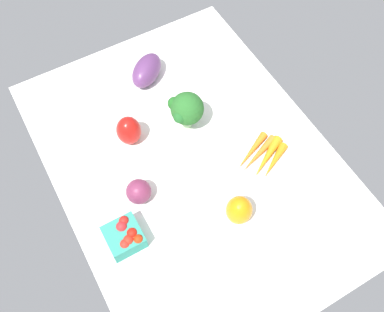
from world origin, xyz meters
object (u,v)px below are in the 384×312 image
Objects in this scene: eggplant at (147,70)px; bell_pepper_red at (129,130)px; carrot_bunch at (263,156)px; berry_basket at (125,236)px; red_onion_center at (139,192)px; bell_pepper_orange at (239,210)px; broccoli_head at (186,109)px.

bell_pepper_red is at bearing -166.07° from eggplant.
eggplant is at bearing -160.25° from carrot_bunch.
bell_pepper_red is 0.58× the size of carrot_bunch.
carrot_bunch is at bearing -107.39° from eggplant.
eggplant is at bearing 147.46° from berry_basket.
red_onion_center reaches higher than berry_basket.
eggplant is at bearing 179.36° from bell_pepper_orange.
berry_basket is (27.63, -14.48, -1.87)cm from bell_pepper_red.
berry_basket is 0.97× the size of bell_pepper_orange.
bell_pepper_orange reaches higher than red_onion_center.
broccoli_head reaches higher than eggplant.
berry_basket is at bearing -86.37° from carrot_bunch.
broccoli_head reaches higher than bell_pepper_orange.
eggplant is 1.03× the size of broccoli_head.
carrot_bunch is (-2.85, 44.96, -1.70)cm from berry_basket.
carrot_bunch is (21.43, 13.56, -6.78)cm from broccoli_head.
eggplant is at bearing -174.85° from broccoli_head.
bell_pepper_orange reaches higher than eggplant.
red_onion_center is 27.62cm from broccoli_head.
berry_basket is 30.18cm from bell_pepper_orange.
broccoli_head is at bearing 175.53° from bell_pepper_orange.
red_onion_center is (18.18, -5.92, -1.45)cm from bell_pepper_red.
bell_pepper_red reaches higher than berry_basket.
bell_pepper_red is at bearing -158.55° from bell_pepper_orange.
bell_pepper_orange is 0.71× the size of broccoli_head.
eggplant reaches higher than carrot_bunch.
berry_basket is at bearing -52.29° from broccoli_head.
red_onion_center is (36.68, -20.86, -0.42)cm from eggplant.
bell_pepper_orange is at bearing 72.95° from berry_basket.
broccoli_head is at bearing -121.98° from eggplant.
berry_basket is at bearing -107.05° from bell_pepper_orange.
bell_pepper_red is 1.08× the size of berry_basket.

